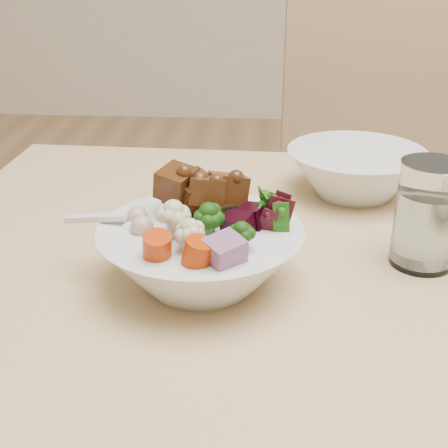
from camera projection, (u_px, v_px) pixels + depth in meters
The scene contains 5 objects.
chair_far at pixel (402, 187), 1.17m from camera, with size 0.46×0.46×0.97m.
food_bowl at pixel (203, 251), 0.58m from camera, with size 0.19×0.19×0.10m.
soup_spoon at pixel (127, 225), 0.58m from camera, with size 0.09×0.04×0.02m.
water_glass at pixel (426, 219), 0.60m from camera, with size 0.06×0.06×0.11m.
side_bowl at pixel (355, 172), 0.78m from camera, with size 0.17×0.17×0.06m, color silver, non-canonical shape.
Camera 1 is at (-0.44, -0.54, 0.98)m, focal length 50.00 mm.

